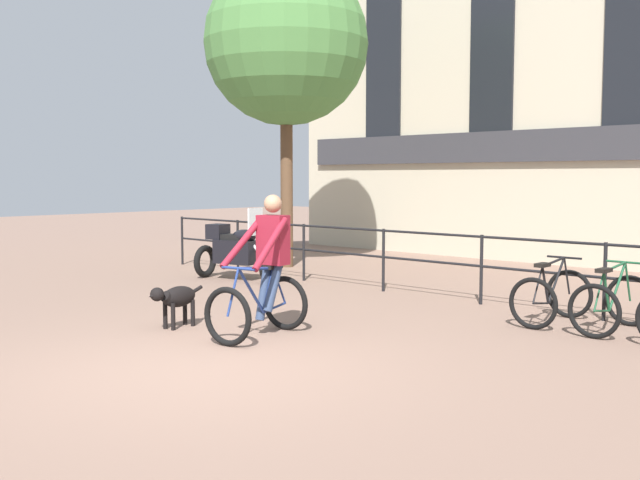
# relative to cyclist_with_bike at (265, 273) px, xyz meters

# --- Properties ---
(ground_plane) EXTENTS (60.00, 60.00, 0.00)m
(ground_plane) POSITION_rel_cyclist_with_bike_xyz_m (0.70, -1.46, -0.76)
(ground_plane) COLOR #846656
(canal_railing) EXTENTS (15.05, 0.05, 1.05)m
(canal_railing) POSITION_rel_cyclist_with_bike_xyz_m (0.70, 3.74, -0.05)
(canal_railing) COLOR black
(canal_railing) RESTS_ON ground_plane
(building_facade) EXTENTS (18.00, 0.72, 9.40)m
(building_facade) POSITION_rel_cyclist_with_bike_xyz_m (0.70, 9.53, 3.92)
(building_facade) COLOR #BCB299
(building_facade) RESTS_ON ground_plane
(cyclist_with_bike) EXTENTS (0.87, 1.27, 1.70)m
(cyclist_with_bike) POSITION_rel_cyclist_with_bike_xyz_m (0.00, 0.00, 0.00)
(cyclist_with_bike) COLOR black
(cyclist_with_bike) RESTS_ON ground_plane
(dog) EXTENTS (0.28, 0.89, 0.56)m
(dog) POSITION_rel_cyclist_with_bike_xyz_m (-1.15, -0.47, -0.38)
(dog) COLOR black
(dog) RESTS_ON ground_plane
(parked_motorcycle) EXTENTS (1.70, 0.99, 1.35)m
(parked_motorcycle) POSITION_rel_cyclist_with_bike_xyz_m (-4.03, 2.94, -0.20)
(parked_motorcycle) COLOR black
(parked_motorcycle) RESTS_ON ground_plane
(parked_bicycle_near_lamp) EXTENTS (0.68, 1.12, 0.86)m
(parked_bicycle_near_lamp) POSITION_rel_cyclist_with_bike_xyz_m (2.16, 3.08, -0.41)
(parked_bicycle_near_lamp) COLOR black
(parked_bicycle_near_lamp) RESTS_ON ground_plane
(parked_bicycle_mid_left) EXTENTS (0.68, 1.12, 0.86)m
(parked_bicycle_mid_left) POSITION_rel_cyclist_with_bike_xyz_m (2.96, 3.08, -0.41)
(parked_bicycle_mid_left) COLOR black
(parked_bicycle_mid_left) RESTS_ON ground_plane
(tree_canalside_left) EXTENTS (3.44, 3.44, 6.42)m
(tree_canalside_left) POSITION_rel_cyclist_with_bike_xyz_m (-4.83, 5.03, 3.92)
(tree_canalside_left) COLOR brown
(tree_canalside_left) RESTS_ON ground_plane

